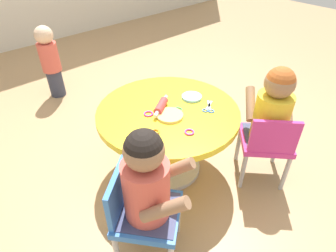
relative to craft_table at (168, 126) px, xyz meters
The scene contains 15 objects.
ground_plane 0.37m from the craft_table, ahead, with size 10.00×10.00×0.00m, color tan.
craft_table is the anchor object (origin of this frame).
child_chair_left 0.62m from the craft_table, 144.23° to the right, with size 0.42×0.42×0.54m.
seated_child_left 0.63m from the craft_table, 140.50° to the right, with size 0.43×0.44×0.51m.
child_chair_right 0.62m from the craft_table, 50.18° to the right, with size 0.42×0.42×0.54m.
seated_child_right 0.63m from the craft_table, 46.46° to the right, with size 0.44×0.43×0.51m.
toddler_standing 1.47m from the craft_table, 94.65° to the left, with size 0.17×0.17×0.67m.
rolling_pin 0.15m from the craft_table, 130.79° to the left, with size 0.21×0.14×0.05m.
craft_scissors 0.28m from the craft_table, 39.65° to the right, with size 0.14×0.12×0.01m.
playdough_blob_0 0.15m from the craft_table, 123.30° to the right, with size 0.16×0.16×0.02m, color #F2CC72.
playdough_blob_1 0.24m from the craft_table, ahead, with size 0.13×0.13×0.02m, color #8CCCF2.
cookie_cutter_0 0.28m from the craft_table, 104.86° to the right, with size 0.06×0.06×0.01m, color #D83FA5.
cookie_cutter_1 0.18m from the craft_table, 161.09° to the left, with size 0.06×0.06×0.01m, color #D83FA5.
cookie_cutter_2 0.14m from the craft_table, 50.40° to the right, with size 0.06×0.06×0.01m, color #4CB259.
cookie_cutter_3 0.26m from the craft_table, 149.35° to the right, with size 0.05×0.05×0.01m, color orange.
Camera 1 is at (-0.98, -1.08, 1.45)m, focal length 30.94 mm.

